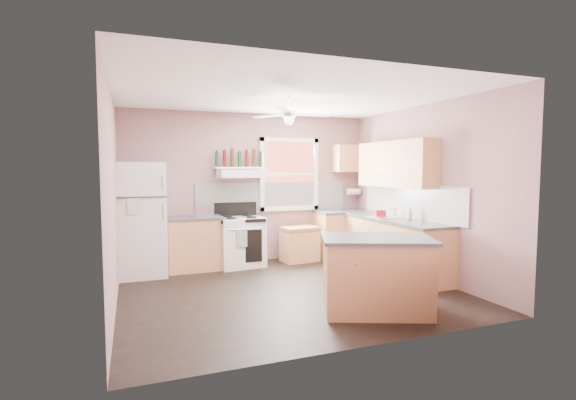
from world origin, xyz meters
name	(u,v)px	position (x,y,z in m)	size (l,w,h in m)	color
floor	(289,290)	(0.00, 0.00, 0.00)	(4.50, 4.50, 0.00)	black
ceiling	(289,95)	(0.00, 0.00, 2.70)	(4.50, 4.50, 0.00)	white
wall_back	(250,188)	(0.00, 2.02, 1.35)	(4.50, 0.05, 2.70)	#8B6365
wall_right	(424,191)	(2.27, 0.00, 1.35)	(0.05, 4.00, 2.70)	#8B6365
wall_left	(110,199)	(-2.27, 0.00, 1.35)	(0.05, 4.00, 2.70)	#8B6365
backsplash_back	(274,197)	(0.45, 1.99, 1.18)	(2.90, 0.03, 0.55)	white
backsplash_right	(410,201)	(2.23, 0.30, 1.18)	(0.03, 2.60, 0.55)	white
window_view	(289,174)	(0.75, 1.98, 1.60)	(1.00, 0.02, 1.20)	brown
window_frame	(289,174)	(0.75, 1.96, 1.60)	(1.16, 0.07, 1.36)	white
refrigerator	(141,219)	(-1.91, 1.59, 0.90)	(0.77, 0.74, 1.81)	white
base_cabinet_left	(195,244)	(-1.06, 1.70, 0.43)	(0.90, 0.60, 0.86)	tan
counter_left	(194,218)	(-1.06, 1.70, 0.88)	(0.92, 0.62, 0.04)	#3E3E40
toaster	(204,212)	(-0.91, 1.60, 0.99)	(0.28, 0.16, 0.18)	silver
stove	(240,242)	(-0.29, 1.66, 0.43)	(0.77, 0.64, 0.86)	white
range_hood	(241,174)	(-0.23, 1.75, 1.62)	(0.78, 0.50, 0.14)	white
bottle_shelf	(240,168)	(-0.23, 1.87, 1.72)	(0.90, 0.26, 0.03)	white
cart	(299,244)	(0.83, 1.65, 0.32)	(0.64, 0.43, 0.64)	tan
base_cabinet_corner	(343,235)	(1.75, 1.70, 0.43)	(1.00, 0.60, 0.86)	tan
base_cabinet_right	(394,247)	(1.95, 0.30, 0.43)	(0.60, 2.20, 0.86)	tan
counter_corner	(343,212)	(1.75, 1.70, 0.88)	(1.02, 0.62, 0.04)	#3E3E40
counter_right	(394,220)	(1.94, 0.30, 0.88)	(0.62, 2.22, 0.04)	#3E3E40
sink	(387,217)	(1.94, 0.50, 0.90)	(0.55, 0.45, 0.03)	silver
faucet	(395,213)	(2.10, 0.50, 0.97)	(0.03, 0.03, 0.14)	silver
upper_cabinet_right	(395,164)	(2.08, 0.50, 1.78)	(0.33, 1.80, 0.76)	tan
upper_cabinet_corner	(349,159)	(1.95, 1.83, 1.90)	(0.60, 0.33, 0.52)	tan
paper_towel	(353,192)	(2.07, 1.86, 1.25)	(0.12, 0.12, 0.26)	white
island	(376,276)	(0.67, -1.18, 0.43)	(1.21, 0.77, 0.86)	tan
island_top	(377,239)	(0.67, -1.18, 0.88)	(1.28, 0.84, 0.04)	#3E3E40
ceiling_fan_hub	(289,114)	(0.00, 0.00, 2.45)	(0.20, 0.20, 0.08)	white
soap_bottle	(410,213)	(2.09, 0.10, 1.01)	(0.09, 0.09, 0.22)	silver
red_caddy	(380,213)	(1.92, 0.70, 0.95)	(0.18, 0.12, 0.10)	#B70F23
wine_bottles	(240,159)	(-0.23, 1.87, 1.88)	(0.86, 0.06, 0.31)	#143819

